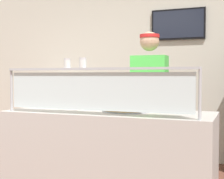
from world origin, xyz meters
TOP-DOWN VIEW (x-y plane):
  - shop_rear_unit at (0.96, 2.56)m, footprint 6.32×0.13m
  - serving_counter at (0.96, 0.36)m, footprint 1.92×0.72m
  - sneeze_guard at (0.96, 0.06)m, footprint 1.75×0.06m
  - pizza_tray at (1.12, 0.45)m, footprint 0.49×0.49m
  - pizza_server at (1.12, 0.43)m, footprint 0.15×0.29m
  - parmesan_shaker at (0.70, 0.06)m, footprint 0.06×0.06m
  - pepper_flake_shaker at (0.85, 0.06)m, footprint 0.06×0.06m
  - worker_figure at (1.17, 1.03)m, footprint 0.41×0.50m
  - prep_shelf at (-0.70, 2.08)m, footprint 0.70×0.55m
  - pizza_box_stack at (-0.71, 2.08)m, footprint 0.43×0.43m

SIDE VIEW (x-z plane):
  - prep_shelf at x=-0.70m, z-range 0.00..0.88m
  - serving_counter at x=0.96m, z-range 0.00..0.95m
  - pizza_box_stack at x=-0.71m, z-range 0.88..1.01m
  - pizza_tray at x=1.12m, z-range 0.95..0.99m
  - pizza_server at x=1.12m, z-range 0.99..0.99m
  - worker_figure at x=1.17m, z-range 0.13..1.89m
  - sneeze_guard at x=0.96m, z-range 1.01..1.41m
  - shop_rear_unit at x=0.96m, z-range 0.01..2.71m
  - parmesan_shaker at x=0.70m, z-range 1.35..1.43m
  - pepper_flake_shaker at x=0.85m, z-range 1.35..1.43m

